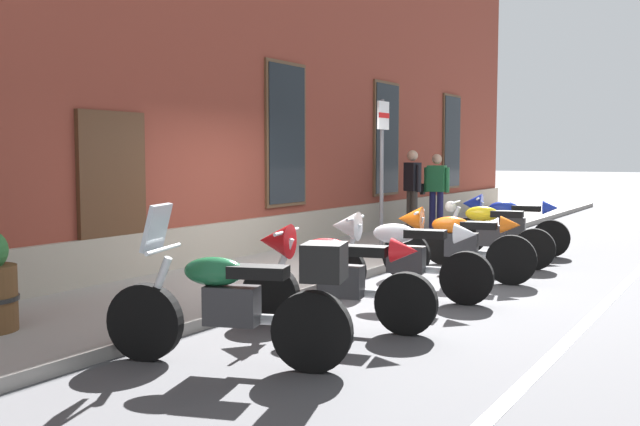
# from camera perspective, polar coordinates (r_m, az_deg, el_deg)

# --- Properties ---
(ground_plane) EXTENTS (140.00, 140.00, 0.00)m
(ground_plane) POSITION_cam_1_polar(r_m,az_deg,el_deg) (9.80, 2.50, -5.61)
(ground_plane) COLOR #424244
(sidewalk) EXTENTS (33.94, 2.43, 0.12)m
(sidewalk) POSITION_cam_1_polar(r_m,az_deg,el_deg) (10.42, -3.39, -4.66)
(sidewalk) COLOR gray
(sidewalk) RESTS_ON ground_plane
(lane_stripe) EXTENTS (33.94, 0.12, 0.01)m
(lane_stripe) POSITION_cam_1_polar(r_m,az_deg,el_deg) (8.75, 21.36, -7.14)
(lane_stripe) COLOR silver
(lane_stripe) RESTS_ON ground_plane
(brick_pub_facade) EXTENTS (27.94, 6.46, 7.21)m
(brick_pub_facade) POSITION_cam_1_polar(r_m,az_deg,el_deg) (13.41, -19.47, 12.33)
(brick_pub_facade) COLOR brown
(brick_pub_facade) RESTS_ON ground_plane
(motorcycle_green_touring) EXTENTS (0.95, 2.05, 1.34)m
(motorcycle_green_touring) POSITION_cam_1_polar(r_m,az_deg,el_deg) (5.94, -6.47, -6.91)
(motorcycle_green_touring) COLOR black
(motorcycle_green_touring) RESTS_ON ground_plane
(motorcycle_red_sport) EXTENTS (0.70, 2.02, 1.04)m
(motorcycle_red_sport) POSITION_cam_1_polar(r_m,az_deg,el_deg) (7.20, 0.69, -4.74)
(motorcycle_red_sport) COLOR black
(motorcycle_red_sport) RESTS_ON ground_plane
(motorcycle_white_sport) EXTENTS (0.69, 2.16, 1.05)m
(motorcycle_white_sport) POSITION_cam_1_polar(r_m,az_deg,el_deg) (8.68, 5.99, -3.14)
(motorcycle_white_sport) COLOR black
(motorcycle_white_sport) RESTS_ON ground_plane
(motorcycle_orange_sport) EXTENTS (0.71, 2.08, 1.03)m
(motorcycle_orange_sport) POSITION_cam_1_polar(r_m,az_deg,el_deg) (10.03, 10.48, -2.21)
(motorcycle_orange_sport) COLOR black
(motorcycle_orange_sport) RESTS_ON ground_plane
(motorcycle_yellow_naked) EXTENTS (0.64, 2.01, 1.02)m
(motorcycle_yellow_naked) POSITION_cam_1_polar(r_m,az_deg,el_deg) (11.43, 13.14, -1.74)
(motorcycle_yellow_naked) COLOR black
(motorcycle_yellow_naked) RESTS_ON ground_plane
(motorcycle_blue_sport) EXTENTS (0.66, 2.02, 1.06)m
(motorcycle_blue_sport) POSITION_cam_1_polar(r_m,az_deg,el_deg) (12.91, 14.49, -0.69)
(motorcycle_blue_sport) COLOR black
(motorcycle_blue_sport) RESTS_ON ground_plane
(pedestrian_dark_jacket) EXTENTS (0.39, 0.51, 1.72)m
(pedestrian_dark_jacket) POSITION_cam_1_polar(r_m,az_deg,el_deg) (15.48, 7.35, 2.20)
(pedestrian_dark_jacket) COLOR #38332D
(pedestrian_dark_jacket) RESTS_ON sidewalk
(pedestrian_striped_shirt) EXTENTS (0.22, 0.66, 1.64)m
(pedestrian_striped_shirt) POSITION_cam_1_polar(r_m,az_deg,el_deg) (16.01, 9.23, 2.06)
(pedestrian_striped_shirt) COLOR #1E1E4C
(pedestrian_striped_shirt) RESTS_ON sidewalk
(parking_sign) EXTENTS (0.36, 0.07, 2.49)m
(parking_sign) POSITION_cam_1_polar(r_m,az_deg,el_deg) (11.38, 4.97, 4.55)
(parking_sign) COLOR #4C4C51
(parking_sign) RESTS_ON sidewalk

